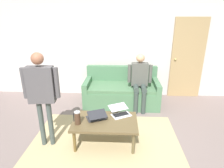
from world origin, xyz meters
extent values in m
plane|color=gray|center=(0.00, 0.00, 0.00)|extent=(7.68, 7.68, 0.00)
cube|color=tan|center=(0.13, 0.11, 0.00)|extent=(2.56, 2.01, 0.01)
cube|color=beige|center=(0.00, -2.20, 1.35)|extent=(7.04, 0.10, 2.70)
cube|color=#553125|center=(-1.56, -2.15, 1.72)|extent=(0.25, 0.02, 0.28)
cube|color=white|center=(-1.56, -2.14, 1.72)|extent=(0.19, 0.00, 0.21)
cube|color=tan|center=(-1.81, -2.11, 1.02)|extent=(0.82, 0.05, 2.05)
sphere|color=tan|center=(-1.50, -2.07, 1.02)|extent=(0.06, 0.06, 0.06)
cube|color=#4B7552|center=(-0.14, -1.52, 0.21)|extent=(1.77, 0.87, 0.42)
cube|color=#4D744F|center=(-0.14, -1.50, 0.46)|extent=(1.53, 0.79, 0.08)
cube|color=#4B7552|center=(-0.14, -1.88, 0.65)|extent=(1.77, 0.14, 0.46)
cube|color=#4B7552|center=(-0.96, -1.52, 0.52)|extent=(0.12, 0.87, 0.20)
cube|color=#4B7552|center=(0.69, -1.52, 0.52)|extent=(0.12, 0.87, 0.20)
cube|color=brown|center=(0.13, 0.01, 0.41)|extent=(1.07, 0.67, 0.04)
cylinder|color=brown|center=(-0.34, 0.28, 0.19)|extent=(0.05, 0.05, 0.39)
cylinder|color=brown|center=(0.59, 0.28, 0.19)|extent=(0.05, 0.05, 0.39)
cylinder|color=brown|center=(-0.34, -0.25, 0.19)|extent=(0.05, 0.05, 0.39)
cylinder|color=brown|center=(0.59, -0.25, 0.19)|extent=(0.05, 0.05, 0.39)
cube|color=#28282D|center=(0.29, -0.06, 0.43)|extent=(0.37, 0.33, 0.01)
cube|color=black|center=(0.28, -0.05, 0.44)|extent=(0.29, 0.23, 0.00)
cube|color=#28282D|center=(0.26, 0.01, 0.54)|extent=(0.36, 0.31, 0.07)
cube|color=silver|center=(0.26, 0.01, 0.54)|extent=(0.33, 0.28, 0.06)
cube|color=silver|center=(-0.14, -0.18, 0.43)|extent=(0.38, 0.33, 0.01)
cube|color=black|center=(-0.13, -0.19, 0.44)|extent=(0.30, 0.24, 0.00)
cube|color=silver|center=(-0.08, -0.29, 0.53)|extent=(0.38, 0.32, 0.05)
cube|color=#A6D3E1|center=(-0.08, -0.29, 0.53)|extent=(0.34, 0.29, 0.05)
cylinder|color=#4C3323|center=(0.56, 0.13, 0.53)|extent=(0.09, 0.09, 0.20)
cylinder|color=#B7B7BC|center=(0.56, 0.13, 0.64)|extent=(0.09, 0.09, 0.02)
sphere|color=#B2B2B7|center=(0.56, 0.13, 0.66)|extent=(0.03, 0.03, 0.03)
cube|color=black|center=(0.62, 0.13, 0.54)|extent=(0.01, 0.01, 0.14)
cylinder|color=#424C48|center=(1.16, 0.12, 0.40)|extent=(0.08, 0.08, 0.80)
cylinder|color=#424C48|center=(1.02, 0.10, 0.40)|extent=(0.08, 0.08, 0.80)
cube|color=#534E51|center=(1.09, 0.11, 1.08)|extent=(0.42, 0.22, 0.57)
cylinder|color=#534E51|center=(1.33, 0.14, 1.11)|extent=(0.09, 0.09, 0.48)
cylinder|color=#534E51|center=(0.85, 0.09, 1.11)|extent=(0.09, 0.09, 0.48)
sphere|color=#9C5F45|center=(1.09, 0.11, 1.49)|extent=(0.18, 0.18, 0.18)
cylinder|color=#37433E|center=(-0.63, -1.06, 0.25)|extent=(0.10, 0.10, 0.50)
cylinder|color=#37433E|center=(-0.46, -1.06, 0.25)|extent=(0.10, 0.10, 0.50)
cylinder|color=#37433E|center=(-0.63, -1.24, 0.55)|extent=(0.12, 0.40, 0.12)
cylinder|color=#37433E|center=(-0.46, -1.24, 0.55)|extent=(0.12, 0.40, 0.12)
cube|color=#51514B|center=(-0.55, -1.42, 0.81)|extent=(0.37, 0.20, 0.52)
cylinder|color=#51514B|center=(-0.78, -1.37, 0.84)|extent=(0.08, 0.08, 0.42)
cylinder|color=#51514B|center=(-0.31, -1.37, 0.84)|extent=(0.08, 0.08, 0.42)
sphere|color=tan|center=(-0.55, -1.42, 1.19)|extent=(0.19, 0.19, 0.19)
camera|label=1|loc=(-0.13, 2.75, 2.08)|focal=30.32mm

